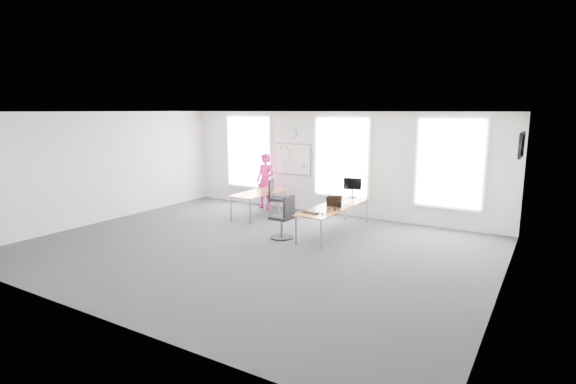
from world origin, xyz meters
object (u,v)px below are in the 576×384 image
Objects in this scene: headphones at (333,208)px; person at (265,181)px; desk_right at (335,207)px; keyboard at (310,213)px; chair_right at (284,220)px; chair_left at (277,200)px; monitor at (352,186)px; desk_left at (259,194)px.

person is at bearing 164.58° from headphones.
keyboard is at bearing -97.32° from desk_right.
chair_right is 0.74m from keyboard.
chair_right is at bearing -164.10° from chair_left.
monitor is (0.77, 2.29, 0.56)m from chair_right.
chair_left is (-1.35, 1.79, 0.02)m from chair_right.
headphones is 1.76m from monitor.
person is 9.02× the size of headphones.
headphones is (0.18, -0.51, 0.10)m from desk_right.
headphones is at bearing -138.60° from chair_left.
desk_left is 3.60× the size of monitor.
desk_right is 3.42m from person.
desk_right is at bearing -22.71° from person.
monitor is at bearing 113.72° from headphones.
chair_left is at bearing 18.12° from desk_left.
monitor is (2.61, 0.66, 0.37)m from desk_left.
chair_left is 1.23m from person.
desk_left reaches higher than desk_right.
chair_left is at bearing 161.71° from desk_right.
desk_left is 1.86× the size of chair_right.
person is at bearing 154.44° from desk_right.
headphones is (2.85, -1.07, 0.10)m from desk_left.
monitor reaches higher than keyboard.
chair_right is (-0.83, -1.07, -0.19)m from desk_right.
desk_right is at bearing -11.87° from desk_left.
person is at bearing 153.86° from keyboard.
desk_left is 4.48× the size of keyboard.
keyboard is at bearing -151.59° from chair_left.
monitor reaches higher than headphones.
monitor is (-0.06, 1.22, 0.37)m from desk_right.
desk_left is 2.47m from chair_right.
person is (-2.25, 2.54, 0.41)m from chair_right.
person is at bearing 114.17° from desk_left.
desk_right is 1.27m from monitor.
monitor is at bearing -97.91° from chair_left.
desk_left is 2.99m from keyboard.
desk_right is at bearing -129.39° from chair_left.
person reaches higher than chair_left.
chair_left is 2.51× the size of keyboard.
keyboard is 0.80× the size of monitor.
desk_left is at bearing 162.12° from keyboard.
desk_left is at bearing -131.34° from chair_right.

